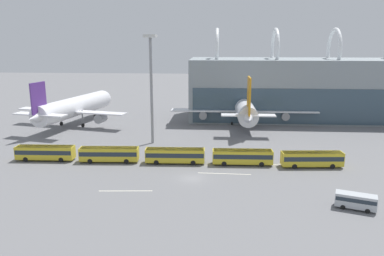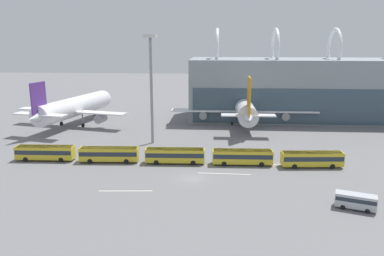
{
  "view_description": "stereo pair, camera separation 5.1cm",
  "coord_description": "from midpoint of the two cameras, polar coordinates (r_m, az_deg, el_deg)",
  "views": [
    {
      "loc": [
        4.48,
        -63.6,
        24.27
      ],
      "look_at": [
        -1.61,
        22.88,
        4.0
      ],
      "focal_mm": 35.0,
      "sensor_mm": 36.0,
      "label": 1
    },
    {
      "loc": [
        4.53,
        -63.59,
        24.27
      ],
      "look_at": [
        -1.61,
        22.88,
        4.0
      ],
      "focal_mm": 35.0,
      "sensor_mm": 36.0,
      "label": 2
    }
  ],
  "objects": [
    {
      "name": "floodlight_mast",
      "position": [
        88.7,
        -6.25,
        8.28
      ],
      "size": [
        2.84,
        2.84,
        25.68
      ],
      "color": "gray",
      "rests_on": "ground_plane"
    },
    {
      "name": "lane_stripe_3",
      "position": [
        77.01,
        12.05,
        -5.51
      ],
      "size": [
        7.33,
        2.3,
        0.01
      ],
      "primitive_type": "cube",
      "rotation": [
        0.0,
        0.0,
        0.28
      ],
      "color": "silver",
      "rests_on": "ground_plane"
    },
    {
      "name": "shuttle_bus_0",
      "position": [
        83.44,
        -21.44,
        -3.41
      ],
      "size": [
        11.99,
        2.97,
        3.01
      ],
      "rotation": [
        0.0,
        0.0,
        0.03
      ],
      "color": "gold",
      "rests_on": "ground_plane"
    },
    {
      "name": "lane_stripe_1",
      "position": [
        63.8,
        -10.08,
        -9.41
      ],
      "size": [
        8.87,
        0.94,
        0.01
      ],
      "primitive_type": "cube",
      "rotation": [
        0.0,
        0.0,
        0.08
      ],
      "color": "silver",
      "rests_on": "ground_plane"
    },
    {
      "name": "ground_plane",
      "position": [
        68.22,
        0.01,
        -7.68
      ],
      "size": [
        440.0,
        440.0,
        0.0
      ],
      "primitive_type": "plane",
      "color": "slate"
    },
    {
      "name": "shuttle_bus_2",
      "position": [
        75.89,
        -2.58,
        -4.09
      ],
      "size": [
        12.0,
        3.03,
        3.01
      ],
      "rotation": [
        0.0,
        0.0,
        0.04
      ],
      "color": "gold",
      "rests_on": "ground_plane"
    },
    {
      "name": "airliner_at_gate_near",
      "position": [
        114.13,
        -17.64,
        3.02
      ],
      "size": [
        33.97,
        38.04,
        14.18
      ],
      "rotation": [
        0.0,
        0.0,
        1.35
      ],
      "color": "white",
      "rests_on": "ground_plane"
    },
    {
      "name": "shuttle_bus_3",
      "position": [
        75.64,
        7.7,
        -4.26
      ],
      "size": [
        11.99,
        2.96,
        3.01
      ],
      "rotation": [
        0.0,
        0.0,
        0.03
      ],
      "color": "gold",
      "rests_on": "ground_plane"
    },
    {
      "name": "shuttle_bus_4",
      "position": [
        77.29,
        17.83,
        -4.41
      ],
      "size": [
        12.08,
        3.53,
        3.01
      ],
      "rotation": [
        0.0,
        0.0,
        0.08
      ],
      "color": "gold",
      "rests_on": "ground_plane"
    },
    {
      "name": "service_van_foreground",
      "position": [
        61.05,
        23.69,
        -10.05
      ],
      "size": [
        6.04,
        3.75,
        2.32
      ],
      "rotation": [
        0.0,
        0.0,
        2.8
      ],
      "color": "#B2B7BC",
      "rests_on": "ground_plane"
    },
    {
      "name": "airliner_at_gate_far",
      "position": [
        111.69,
        7.91,
        3.18
      ],
      "size": [
        42.85,
        40.44,
        15.42
      ],
      "rotation": [
        0.0,
        0.0,
        1.58
      ],
      "color": "silver",
      "rests_on": "ground_plane"
    },
    {
      "name": "lane_stripe_0",
      "position": [
        70.77,
        4.96,
        -6.95
      ],
      "size": [
        9.96,
        0.54,
        0.01
      ],
      "primitive_type": "cube",
      "rotation": [
        0.0,
        0.0,
        -0.03
      ],
      "color": "silver",
      "rests_on": "ground_plane"
    },
    {
      "name": "shuttle_bus_1",
      "position": [
        78.49,
        -12.49,
        -3.81
      ],
      "size": [
        12.04,
        3.27,
        3.01
      ],
      "rotation": [
        0.0,
        0.0,
        0.06
      ],
      "color": "gold",
      "rests_on": "ground_plane"
    }
  ]
}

